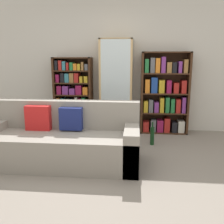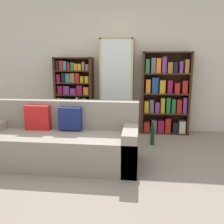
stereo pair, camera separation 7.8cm
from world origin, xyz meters
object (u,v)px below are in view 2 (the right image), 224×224
object	(u,v)px
couch	(62,141)
display_cabinet	(117,87)
bookshelf_left	(74,95)
bookshelf_right	(165,95)
wine_bottle	(152,136)

from	to	relation	value
couch	display_cabinet	xyz separation A→B (m)	(0.63, 1.65, 0.60)
couch	bookshelf_left	xyz separation A→B (m)	(-0.25, 1.67, 0.43)
display_cabinet	couch	bearing A→B (deg)	-111.04
couch	bookshelf_left	distance (m)	1.74
couch	display_cabinet	bearing A→B (deg)	68.96
bookshelf_right	couch	bearing A→B (deg)	-133.61
bookshelf_left	wine_bottle	bearing A→B (deg)	-26.74
couch	bookshelf_left	world-z (taller)	bookshelf_left
wine_bottle	bookshelf_right	bearing A→B (deg)	71.70
couch	bookshelf_left	size ratio (longest dim) A/B	1.45
bookshelf_left	bookshelf_right	world-z (taller)	bookshelf_right
display_cabinet	wine_bottle	xyz separation A→B (m)	(0.69, -0.78, -0.74)
bookshelf_right	display_cabinet	bearing A→B (deg)	-179.01
bookshelf_left	wine_bottle	size ratio (longest dim) A/B	3.70
bookshelf_left	wine_bottle	xyz separation A→B (m)	(1.57, -0.79, -0.57)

